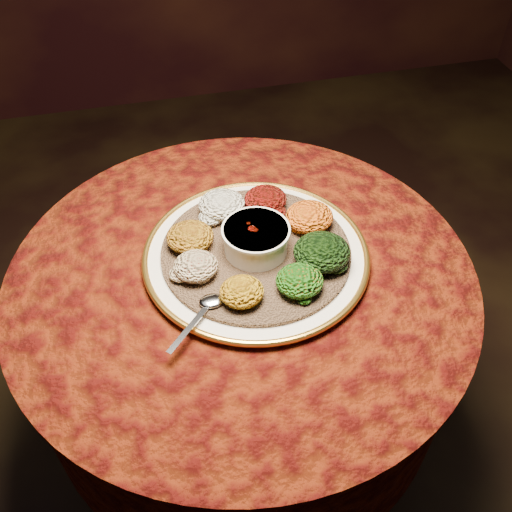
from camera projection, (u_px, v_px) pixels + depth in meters
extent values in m
plane|color=black|center=(246.00, 439.00, 1.69)|extent=(4.00, 4.00, 0.00)
cylinder|color=black|center=(246.00, 436.00, 1.68)|extent=(0.44, 0.44, 0.04)
cylinder|color=black|center=(244.00, 376.00, 1.45)|extent=(0.12, 0.12, 0.68)
cylinder|color=black|center=(241.00, 281.00, 1.19)|extent=(0.80, 0.80, 0.04)
cylinder|color=#4B1406|center=(243.00, 324.00, 1.29)|extent=(0.93, 0.93, 0.34)
cylinder|color=#4B1406|center=(241.00, 272.00, 1.17)|extent=(0.96, 0.96, 0.01)
cylinder|color=white|center=(256.00, 256.00, 1.18)|extent=(0.55, 0.55, 0.02)
torus|color=gold|center=(256.00, 254.00, 1.18)|extent=(0.47, 0.47, 0.01)
cylinder|color=brown|center=(256.00, 251.00, 1.17)|extent=(0.48, 0.48, 0.01)
cylinder|color=white|center=(256.00, 239.00, 1.15)|extent=(0.13, 0.13, 0.06)
cylinder|color=white|center=(256.00, 230.00, 1.13)|extent=(0.14, 0.14, 0.01)
cylinder|color=#660905|center=(256.00, 233.00, 1.14)|extent=(0.11, 0.11, 0.01)
ellipsoid|color=silver|center=(212.00, 301.00, 1.06)|extent=(0.05, 0.04, 0.01)
cube|color=silver|center=(190.00, 327.00, 1.02)|extent=(0.10, 0.10, 0.00)
ellipsoid|color=silver|center=(222.00, 205.00, 1.23)|extent=(0.10, 0.10, 0.05)
ellipsoid|color=black|center=(265.00, 199.00, 1.25)|extent=(0.09, 0.09, 0.05)
ellipsoid|color=#B6850F|center=(309.00, 217.00, 1.20)|extent=(0.10, 0.10, 0.05)
ellipsoid|color=black|center=(322.00, 252.00, 1.13)|extent=(0.11, 0.11, 0.05)
ellipsoid|color=#AD340B|center=(300.00, 281.00, 1.08)|extent=(0.09, 0.09, 0.04)
ellipsoid|color=#B78310|center=(242.00, 292.00, 1.06)|extent=(0.08, 0.08, 0.04)
ellipsoid|color=maroon|center=(196.00, 266.00, 1.11)|extent=(0.09, 0.08, 0.04)
ellipsoid|color=#996812|center=(190.00, 237.00, 1.16)|extent=(0.10, 0.09, 0.05)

